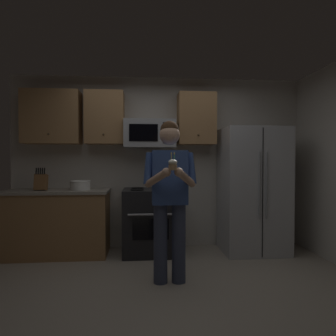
{
  "coord_description": "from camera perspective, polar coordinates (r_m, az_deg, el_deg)",
  "views": [
    {
      "loc": [
        -0.27,
        -3.0,
        1.33
      ],
      "look_at": [
        0.02,
        0.29,
        1.25
      ],
      "focal_mm": 32.68,
      "sensor_mm": 36.0,
      "label": 1
    }
  ],
  "objects": [
    {
      "name": "wall_back",
      "position": [
        4.76,
        -1.72,
        1.04
      ],
      "size": [
        4.4,
        0.1,
        2.6
      ],
      "primitive_type": "cube",
      "color": "beige",
      "rests_on": "ground"
    },
    {
      "name": "bowl_large_white",
      "position": [
        4.44,
        -16.04,
        -3.07
      ],
      "size": [
        0.28,
        0.28,
        0.13
      ],
      "color": "white",
      "rests_on": "counter_left"
    },
    {
      "name": "counter_left",
      "position": [
        4.62,
        -19.96,
        -9.51
      ],
      "size": [
        1.44,
        0.66,
        0.92
      ],
      "color": "#9E7247",
      "rests_on": "ground"
    },
    {
      "name": "cabinet_row_upper",
      "position": [
        4.6,
        -10.75,
        9.12
      ],
      "size": [
        2.78,
        0.36,
        0.76
      ],
      "color": "#9E7247"
    },
    {
      "name": "knife_block",
      "position": [
        4.56,
        -22.62,
        -2.42
      ],
      "size": [
        0.16,
        0.15,
        0.32
      ],
      "color": "brown",
      "rests_on": "counter_left"
    },
    {
      "name": "person",
      "position": [
        3.31,
        0.32,
        -4.42
      ],
      "size": [
        0.6,
        0.48,
        1.76
      ],
      "color": "#383F59",
      "rests_on": "ground"
    },
    {
      "name": "oven_range",
      "position": [
        4.45,
        -3.39,
        -9.86
      ],
      "size": [
        0.76,
        0.7,
        0.93
      ],
      "color": "black",
      "rests_on": "ground"
    },
    {
      "name": "refrigerator",
      "position": [
        4.63,
        15.54,
        -3.98
      ],
      "size": [
        0.9,
        0.75,
        1.8
      ],
      "color": "#B7BABF",
      "rests_on": "ground"
    },
    {
      "name": "ground_plane",
      "position": [
        3.3,
        0.13,
        -22.42
      ],
      "size": [
        6.0,
        6.0,
        0.0
      ],
      "primitive_type": "plane",
      "color": "#9E9384"
    },
    {
      "name": "microwave",
      "position": [
        4.5,
        -3.45,
        6.37
      ],
      "size": [
        0.74,
        0.41,
        0.4
      ],
      "color": "#9EA0A5"
    },
    {
      "name": "cupcake",
      "position": [
        2.96,
        0.9,
        0.66
      ],
      "size": [
        0.09,
        0.09,
        0.17
      ],
      "color": "#A87F56"
    }
  ]
}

